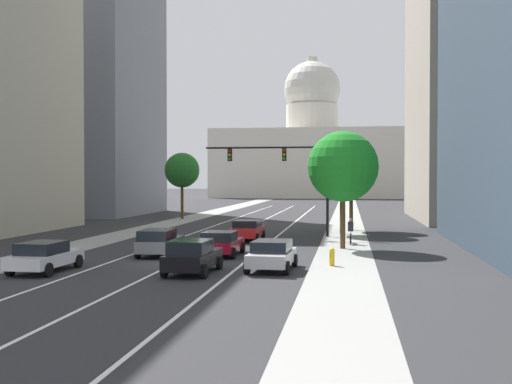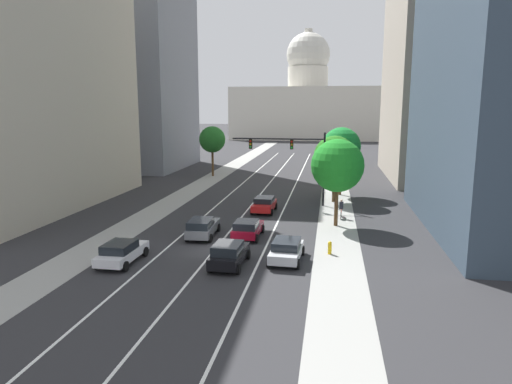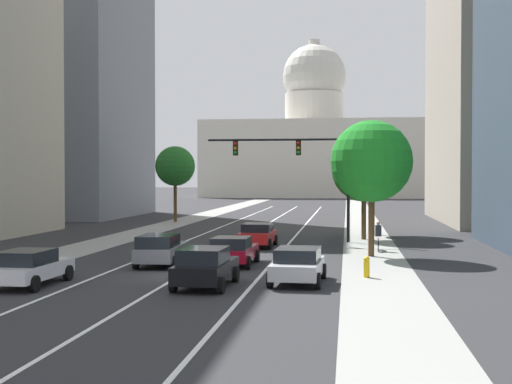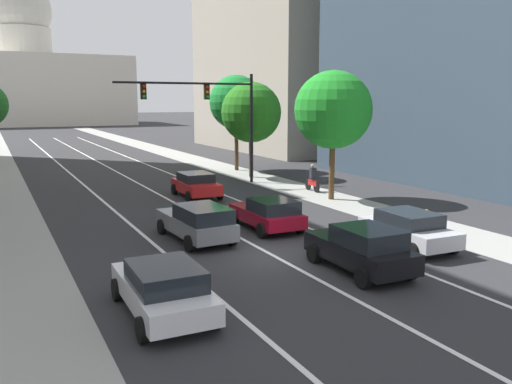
{
  "view_description": "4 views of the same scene",
  "coord_description": "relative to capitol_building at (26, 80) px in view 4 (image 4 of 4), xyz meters",
  "views": [
    {
      "loc": [
        8.81,
        -30.96,
        4.34
      ],
      "look_at": [
        1.45,
        18.71,
        3.3
      ],
      "focal_mm": 43.95,
      "sensor_mm": 36.0,
      "label": 1
    },
    {
      "loc": [
        7.88,
        -30.59,
        9.92
      ],
      "look_at": [
        0.97,
        12.36,
        1.95
      ],
      "focal_mm": 32.71,
      "sensor_mm": 36.0,
      "label": 2
    },
    {
      "loc": [
        7.18,
        -29.36,
        4.3
      ],
      "look_at": [
        2.18,
        8.54,
        3.45
      ],
      "focal_mm": 48.69,
      "sensor_mm": 36.0,
      "label": 3
    },
    {
      "loc": [
        -9.05,
        -16.69,
        5.63
      ],
      "look_at": [
        2.6,
        6.38,
        1.18
      ],
      "focal_mm": 37.27,
      "sensor_mm": 36.0,
      "label": 4
    }
  ],
  "objects": [
    {
      "name": "traffic_signal_mast",
      "position": [
        4.34,
        -104.84,
        -5.08
      ],
      "size": [
        9.43,
        0.39,
        7.41
      ],
      "color": "black",
      "rests_on": "ground"
    },
    {
      "name": "ground_plane",
      "position": [
        0.0,
        -81.11,
        -10.35
      ],
      "size": [
        400.0,
        400.0,
        0.0
      ],
      "primitive_type": "plane",
      "color": "#2B2B2D"
    },
    {
      "name": "lane_stripe_left",
      "position": [
        -3.47,
        -96.11,
        -10.34
      ],
      "size": [
        0.16,
        90.0,
        0.01
      ],
      "primitive_type": "cube",
      "color": "white",
      "rests_on": "ground"
    },
    {
      "name": "street_tree_mid_right",
      "position": [
        9.03,
        -98.47,
        -4.86
      ],
      "size": [
        4.35,
        4.35,
        7.69
      ],
      "color": "#51381E",
      "rests_on": "ground"
    },
    {
      "name": "cyclist",
      "position": [
        8.95,
        -110.02,
        -9.5
      ],
      "size": [
        0.37,
        1.7,
        1.72
      ],
      "rotation": [
        0.0,
        0.0,
        1.53
      ],
      "color": "black",
      "rests_on": "ground"
    },
    {
      "name": "lane_stripe_center",
      "position": [
        0.0,
        -96.11,
        -10.34
      ],
      "size": [
        0.16,
        90.0,
        0.01
      ],
      "primitive_type": "cube",
      "color": "white",
      "rests_on": "ground"
    },
    {
      "name": "capitol_building",
      "position": [
        0.0,
        0.0,
        0.0
      ],
      "size": [
        45.57,
        27.32,
        33.79
      ],
      "color": "beige",
      "rests_on": "ground"
    },
    {
      "name": "car_silver",
      "position": [
        5.21,
        -122.63,
        -9.6
      ],
      "size": [
        2.21,
        4.15,
        1.42
      ],
      "rotation": [
        0.0,
        0.0,
        1.52
      ],
      "color": "#B2B5BA",
      "rests_on": "ground"
    },
    {
      "name": "fire_hydrant",
      "position": [
        8.0,
        -120.73,
        -9.89
      ],
      "size": [
        0.26,
        0.35,
        0.91
      ],
      "color": "yellow",
      "rests_on": "ground"
    },
    {
      "name": "lane_stripe_right",
      "position": [
        3.47,
        -96.11,
        -10.34
      ],
      "size": [
        0.16,
        90.0,
        0.01
      ],
      "primitive_type": "cube",
      "color": "white",
      "rests_on": "ground"
    },
    {
      "name": "street_tree_far_right",
      "position": [
        8.29,
        -102.66,
        -5.58
      ],
      "size": [
        4.41,
        4.41,
        7.0
      ],
      "color": "#51381E",
      "rests_on": "ground"
    },
    {
      "name": "street_tree_near_right",
      "position": [
        8.46,
        -112.79,
        -5.24
      ],
      "size": [
        4.41,
        4.41,
        7.33
      ],
      "color": "#51381E",
      "rests_on": "ground"
    },
    {
      "name": "car_black",
      "position": [
        1.73,
        -124.21,
        -9.54
      ],
      "size": [
        2.12,
        4.28,
        1.57
      ],
      "rotation": [
        0.0,
        0.0,
        1.54
      ],
      "color": "black",
      "rests_on": "ground"
    },
    {
      "name": "car_gray",
      "position": [
        -1.72,
        -118.02,
        -9.55
      ],
      "size": [
        2.17,
        4.63,
        1.54
      ],
      "rotation": [
        0.0,
        0.0,
        1.61
      ],
      "color": "slate",
      "rests_on": "ground"
    },
    {
      "name": "car_crimson",
      "position": [
        1.73,
        -117.61,
        -9.61
      ],
      "size": [
        2.1,
        4.21,
        1.43
      ],
      "rotation": [
        0.0,
        0.0,
        1.56
      ],
      "color": "maroon",
      "rests_on": "ground"
    },
    {
      "name": "car_white",
      "position": [
        -5.21,
        -124.74,
        -9.6
      ],
      "size": [
        2.11,
        4.44,
        1.44
      ],
      "rotation": [
        0.0,
        0.0,
        1.55
      ],
      "color": "silver",
      "rests_on": "ground"
    },
    {
      "name": "car_red",
      "position": [
        1.74,
        -108.59,
        -9.59
      ],
      "size": [
        2.16,
        4.17,
        1.44
      ],
      "rotation": [
        0.0,
        0.0,
        1.54
      ],
      "color": "red",
      "rests_on": "ground"
    },
    {
      "name": "sidewalk_right",
      "position": [
        8.56,
        -86.11,
        -10.35
      ],
      "size": [
        3.24,
        130.0,
        0.01
      ],
      "primitive_type": "cube",
      "color": "gray",
      "rests_on": "ground"
    }
  ]
}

